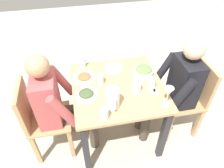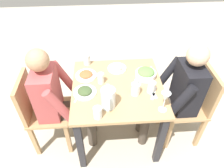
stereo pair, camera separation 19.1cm
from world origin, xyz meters
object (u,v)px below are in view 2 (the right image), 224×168
(diner_far, at_px, (176,93))
(salad_bowl, at_px, (146,73))
(wine_glass, at_px, (165,98))
(oil_carafe, at_px, (135,89))
(plate_rice_curry, at_px, (86,75))
(plate_beans, at_px, (117,68))
(water_glass_center, at_px, (87,60))
(chair_far, at_px, (193,103))
(chair_near, at_px, (40,109))
(water_glass_by_pitcher, at_px, (151,87))
(water_glass_near_right, at_px, (101,78))
(plate_dolmas, at_px, (85,91))
(water_pitcher, at_px, (108,98))
(water_glass_far_right, at_px, (98,113))
(diner_near, at_px, (59,98))
(dining_table, at_px, (117,96))

(diner_far, bearing_deg, salad_bowl, -123.53)
(wine_glass, distance_m, oil_carafe, 0.30)
(plate_rice_curry, relative_size, plate_beans, 1.11)
(salad_bowl, xyz_separation_m, water_glass_center, (-0.26, -0.59, 0.02))
(chair_far, bearing_deg, wine_glass, -58.22)
(chair_near, xyz_separation_m, salad_bowl, (-0.16, 1.06, 0.27))
(diner_far, bearing_deg, water_glass_by_pitcher, -82.10)
(water_glass_by_pitcher, xyz_separation_m, water_glass_near_right, (-0.16, -0.45, -0.00))
(diner_far, distance_m, plate_dolmas, 0.88)
(oil_carafe, bearing_deg, plate_beans, -161.28)
(salad_bowl, distance_m, plate_rice_curry, 0.60)
(diner_far, height_order, water_glass_by_pitcher, diner_far)
(plate_dolmas, relative_size, water_glass_center, 1.87)
(water_glass_near_right, xyz_separation_m, oil_carafe, (0.18, 0.30, 0.00))
(diner_far, distance_m, oil_carafe, 0.44)
(chair_near, xyz_separation_m, water_glass_near_right, (-0.10, 0.61, 0.28))
(chair_far, distance_m, water_glass_center, 1.19)
(water_pitcher, height_order, plate_dolmas, water_pitcher)
(diner_far, xyz_separation_m, water_glass_center, (-0.44, -0.86, 0.13))
(water_glass_far_right, distance_m, water_glass_near_right, 0.43)
(diner_far, xyz_separation_m, water_glass_near_right, (-0.13, -0.72, 0.13))
(diner_near, height_order, oil_carafe, diner_near)
(chair_far, height_order, water_glass_by_pitcher, chair_far)
(wine_glass, bearing_deg, water_glass_by_pitcher, -166.76)
(water_pitcher, bearing_deg, plate_beans, 166.83)
(chair_near, distance_m, chair_far, 1.54)
(diner_near, height_order, water_glass_near_right, diner_near)
(plate_dolmas, height_order, water_glass_near_right, water_glass_near_right)
(dining_table, relative_size, diner_far, 0.73)
(water_glass_center, height_order, water_glass_by_pitcher, same)
(salad_bowl, bearing_deg, oil_carafe, -30.91)
(dining_table, height_order, plate_beans, plate_beans)
(water_pitcher, xyz_separation_m, plate_dolmas, (-0.18, -0.20, -0.08))
(water_glass_center, relative_size, water_glass_near_right, 1.05)
(diner_far, distance_m, wine_glass, 0.40)
(salad_bowl, bearing_deg, water_glass_near_right, -82.70)
(dining_table, distance_m, plate_beans, 0.31)
(salad_bowl, xyz_separation_m, plate_dolmas, (0.19, -0.60, -0.02))
(plate_rice_curry, relative_size, plate_dolmas, 1.00)
(chair_far, xyz_separation_m, oil_carafe, (0.05, -0.62, 0.28))
(chair_far, relative_size, diner_near, 0.75)
(dining_table, xyz_separation_m, water_glass_by_pitcher, (0.10, 0.30, 0.19))
(salad_bowl, height_order, water_glass_near_right, water_glass_near_right)
(diner_near, bearing_deg, chair_far, 89.04)
(plate_rice_curry, height_order, water_glass_far_right, water_glass_far_right)
(chair_near, relative_size, chair_far, 1.00)
(chair_far, bearing_deg, plate_rice_curry, -102.36)
(dining_table, relative_size, plate_beans, 4.45)
(water_glass_by_pitcher, distance_m, oil_carafe, 0.15)
(diner_near, distance_m, water_glass_near_right, 0.44)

